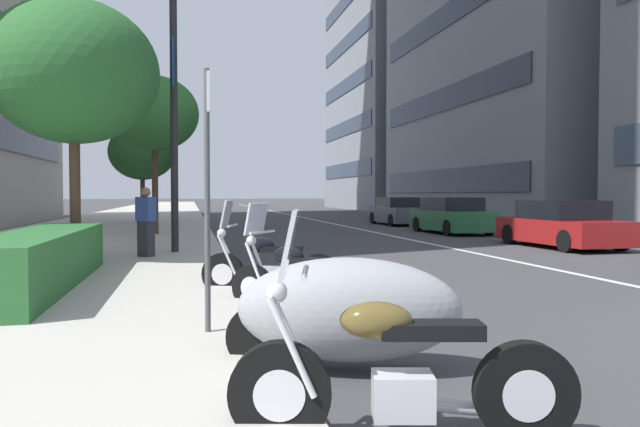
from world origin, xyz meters
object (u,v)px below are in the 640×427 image
(car_following_behind, at_px, (562,225))
(car_mid_block_traffic, at_px, (452,216))
(motorcycle_mid_row, at_px, (297,281))
(street_tree_near_plaza_corner, at_px, (73,73))
(street_tree_by_lamp_post, at_px, (154,114))
(street_tree_far_plaza, at_px, (142,152))
(motorcycle_by_sign_pole, at_px, (396,374))
(motorcycle_second_in_row, at_px, (268,267))
(street_lamp_with_banners, at_px, (190,54))
(car_approaching_light, at_px, (397,212))
(parking_sign_by_curb, at_px, (207,175))
(motorcycle_nearest_camera, at_px, (346,310))
(pedestrian_on_plaza, at_px, (146,222))

(car_following_behind, relative_size, car_mid_block_traffic, 0.97)
(motorcycle_mid_row, relative_size, car_following_behind, 0.39)
(street_tree_near_plaza_corner, bearing_deg, motorcycle_mid_row, -146.57)
(car_following_behind, distance_m, street_tree_by_lamp_post, 14.18)
(street_tree_far_plaza, bearing_deg, car_following_behind, -137.93)
(motorcycle_by_sign_pole, distance_m, street_tree_by_lamp_post, 19.30)
(street_tree_far_plaza, bearing_deg, motorcycle_second_in_row, -170.72)
(street_lamp_with_banners, bearing_deg, street_tree_by_lamp_post, 10.05)
(motorcycle_by_sign_pole, distance_m, motorcycle_second_in_row, 5.69)
(street_tree_far_plaza, bearing_deg, street_tree_near_plaza_corner, 179.58)
(street_tree_near_plaza_corner, xyz_separation_m, street_tree_by_lamp_post, (8.93, -1.14, 0.35))
(motorcycle_by_sign_pole, xyz_separation_m, car_approaching_light, (25.58, -9.19, 0.22))
(car_mid_block_traffic, bearing_deg, street_lamp_with_banners, 123.55)
(motorcycle_second_in_row, bearing_deg, parking_sign_by_curb, 88.55)
(motorcycle_by_sign_pole, height_order, street_tree_far_plaza, street_tree_far_plaza)
(car_following_behind, distance_m, street_tree_far_plaza, 19.64)
(motorcycle_mid_row, xyz_separation_m, street_tree_far_plaza, (22.43, 3.59, 3.18))
(car_following_behind, height_order, car_approaching_light, car_approaching_light)
(motorcycle_nearest_camera, distance_m, car_approaching_light, 25.72)
(street_lamp_with_banners, distance_m, street_tree_by_lamp_post, 7.24)
(motorcycle_nearest_camera, distance_m, motorcycle_second_in_row, 4.16)
(motorcycle_by_sign_pole, distance_m, motorcycle_nearest_camera, 1.54)
(motorcycle_second_in_row, bearing_deg, car_following_behind, -128.58)
(parking_sign_by_curb, xyz_separation_m, street_tree_far_plaza, (23.85, 2.41, 1.84))
(car_following_behind, bearing_deg, motorcycle_second_in_row, 123.02)
(street_tree_by_lamp_post, bearing_deg, car_approaching_light, -59.49)
(car_approaching_light, distance_m, pedestrian_on_plaza, 18.83)
(car_following_behind, relative_size, street_tree_far_plaza, 0.90)
(motorcycle_nearest_camera, height_order, motorcycle_second_in_row, motorcycle_second_in_row)
(parking_sign_by_curb, distance_m, street_tree_near_plaza_corner, 7.85)
(motorcycle_second_in_row, height_order, car_following_behind, motorcycle_second_in_row)
(car_following_behind, relative_size, street_tree_near_plaza_corner, 0.79)
(car_following_behind, height_order, street_tree_near_plaza_corner, street_tree_near_plaza_corner)
(car_approaching_light, xyz_separation_m, pedestrian_on_plaza, (-14.96, 11.44, 0.28))
(parking_sign_by_curb, relative_size, street_lamp_with_banners, 0.34)
(motorcycle_by_sign_pole, relative_size, motorcycle_mid_row, 1.30)
(street_tree_near_plaza_corner, relative_size, street_tree_by_lamp_post, 0.96)
(motorcycle_second_in_row, xyz_separation_m, car_following_behind, (6.49, -9.59, 0.20))
(parking_sign_by_curb, relative_size, pedestrian_on_plaza, 1.72)
(car_following_behind, height_order, street_tree_far_plaza, street_tree_far_plaza)
(motorcycle_nearest_camera, xyz_separation_m, car_following_behind, (10.64, -9.43, 0.09))
(motorcycle_second_in_row, distance_m, car_mid_block_traffic, 15.98)
(street_tree_by_lamp_post, bearing_deg, car_following_behind, -118.60)
(motorcycle_mid_row, relative_size, parking_sign_by_curb, 0.61)
(motorcycle_second_in_row, xyz_separation_m, car_approaching_light, (19.90, -9.27, 0.22))
(car_approaching_light, relative_size, pedestrian_on_plaza, 2.77)
(parking_sign_by_curb, bearing_deg, car_following_behind, -48.30)
(motorcycle_second_in_row, bearing_deg, street_tree_by_lamp_post, -62.20)
(motorcycle_mid_row, relative_size, street_tree_far_plaza, 0.35)
(motorcycle_mid_row, distance_m, motorcycle_second_in_row, 1.54)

